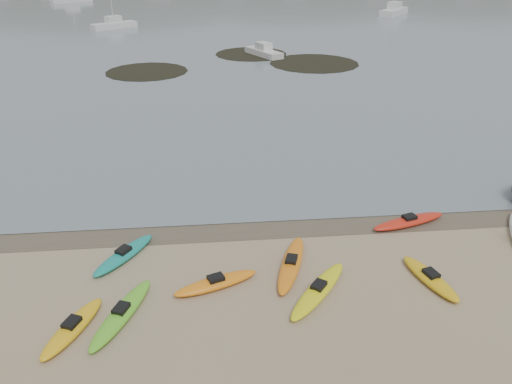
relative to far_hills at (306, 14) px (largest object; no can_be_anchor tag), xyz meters
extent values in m
plane|color=tan|center=(-39.38, -193.97, 15.93)|extent=(600.00, 600.00, 0.00)
plane|color=brown|center=(-39.38, -194.27, 15.93)|extent=(60.00, 60.00, 0.00)
ellipsoid|color=yellow|center=(-45.74, -200.16, 16.10)|extent=(1.83, 3.02, 0.34)
ellipsoid|color=#66CF29|center=(-44.30, -199.63, 16.10)|extent=(2.04, 3.69, 0.34)
ellipsoid|color=orange|center=(-41.22, -198.31, 16.10)|extent=(3.18, 1.78, 0.34)
ellipsoid|color=yellow|center=(-33.57, -198.77, 16.10)|extent=(1.48, 3.01, 0.34)
ellipsoid|color=orange|center=(-38.39, -197.42, 16.10)|extent=(1.92, 3.86, 0.34)
ellipsoid|color=yellow|center=(-37.70, -199.06, 16.10)|extent=(2.88, 3.40, 0.34)
ellipsoid|color=teal|center=(-44.70, -196.19, 16.10)|extent=(2.39, 3.10, 0.34)
ellipsoid|color=red|center=(-32.84, -194.77, 16.10)|extent=(3.64, 1.73, 0.34)
cylinder|color=black|center=(-46.86, -165.15, 15.96)|extent=(7.63, 7.63, 0.04)
cylinder|color=black|center=(-30.56, -163.14, 15.96)|extent=(8.90, 8.90, 0.04)
cylinder|color=black|center=(-36.43, -158.02, 15.96)|extent=(7.70, 7.70, 0.04)
cube|color=silver|center=(-53.95, -138.43, 16.38)|extent=(6.21, 5.18, 0.89)
cube|color=silver|center=(-35.17, -159.04, 16.30)|extent=(3.75, 5.40, 0.74)
cube|color=silver|center=(-10.03, -128.07, 16.47)|extent=(6.60, 7.42, 1.09)
ellipsoid|color=#384235|center=(-84.38, 1.03, -2.07)|extent=(220.00, 120.00, 80.00)
ellipsoid|color=#384235|center=(-4.38, -3.97, 0.63)|extent=(200.00, 110.00, 68.00)
ellipsoid|color=#384235|center=(80.62, 6.03, -1.17)|extent=(230.00, 130.00, 76.00)
camera|label=1|loc=(-41.19, -212.64, 26.89)|focal=35.00mm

